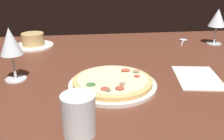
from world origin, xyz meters
TOP-DOWN VIEW (x-y plane):
  - dining_table at (0.00, 0.00)cm, footprint 150.00×110.00cm
  - pizza_main at (-1.01, -11.30)cm, footprint 26.51×26.51cm
  - ramekin_on_saucer at (-31.60, 34.80)cm, footprint 17.73×17.73cm
  - wine_glass_far at (-31.07, -2.70)cm, footprint 6.88×6.88cm
  - wine_glass_near at (52.39, 29.15)cm, footprint 7.74×7.74cm
  - water_glass at (-10.97, -33.47)cm, footprint 7.31×7.31cm
  - paper_menu at (27.15, -8.49)cm, footprint 16.61×21.47cm
  - spoon at (39.53, 34.91)cm, footprint 7.11×10.93cm

SIDE VIEW (x-z plane):
  - dining_table at x=0.00cm, z-range 0.00..4.00cm
  - paper_menu at x=27.15cm, z-range 4.00..4.30cm
  - spoon at x=39.53cm, z-range 3.96..4.96cm
  - pizza_main at x=-1.01cm, z-range 3.55..6.90cm
  - ramekin_on_saucer at x=-31.60cm, z-range 3.40..9.62cm
  - water_glass at x=-10.97cm, z-range 3.60..12.67cm
  - wine_glass_near at x=52.39cm, z-range 7.61..23.97cm
  - wine_glass_far at x=-31.07cm, z-range 7.52..24.36cm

